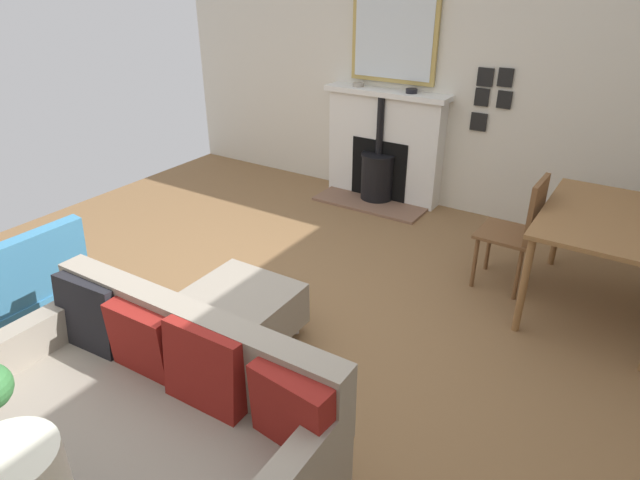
{
  "coord_description": "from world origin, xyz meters",
  "views": [
    {
      "loc": [
        2.12,
        2.07,
        2.2
      ],
      "look_at": [
        -0.5,
        0.39,
        0.62
      ],
      "focal_mm": 30.4,
      "sensor_mm": 36.0,
      "label": 1
    }
  ],
  "objects_px": {
    "mantel_bowl_far": "(412,91)",
    "sofa": "(155,415)",
    "armchair_accent": "(29,282)",
    "mantel_bowl_near": "(358,84)",
    "fireplace": "(383,153)",
    "dining_chair_near_fireplace": "(521,226)",
    "dining_table": "(611,228)",
    "ottoman": "(241,311)"
  },
  "relations": [
    {
      "from": "sofa",
      "to": "mantel_bowl_far",
      "type": "bearing_deg",
      "value": -173.12
    },
    {
      "from": "ottoman",
      "to": "dining_table",
      "type": "distance_m",
      "value": 2.5
    },
    {
      "from": "sofa",
      "to": "mantel_bowl_near",
      "type": "bearing_deg",
      "value": -164.53
    },
    {
      "from": "armchair_accent",
      "to": "dining_chair_near_fireplace",
      "type": "relative_size",
      "value": 0.96
    },
    {
      "from": "mantel_bowl_near",
      "to": "dining_table",
      "type": "relative_size",
      "value": 0.1
    },
    {
      "from": "dining_table",
      "to": "ottoman",
      "type": "bearing_deg",
      "value": -48.73
    },
    {
      "from": "mantel_bowl_near",
      "to": "sofa",
      "type": "relative_size",
      "value": 0.07
    },
    {
      "from": "fireplace",
      "to": "dining_chair_near_fireplace",
      "type": "xyz_separation_m",
      "value": [
        1.06,
        1.66,
        0.02
      ]
    },
    {
      "from": "mantel_bowl_near",
      "to": "armchair_accent",
      "type": "height_order",
      "value": "mantel_bowl_near"
    },
    {
      "from": "dining_chair_near_fireplace",
      "to": "mantel_bowl_near",
      "type": "bearing_deg",
      "value": -118.71
    },
    {
      "from": "mantel_bowl_far",
      "to": "dining_table",
      "type": "distance_m",
      "value": 2.29
    },
    {
      "from": "mantel_bowl_far",
      "to": "ottoman",
      "type": "relative_size",
      "value": 0.18
    },
    {
      "from": "mantel_bowl_near",
      "to": "mantel_bowl_far",
      "type": "distance_m",
      "value": 0.58
    },
    {
      "from": "sofa",
      "to": "dining_chair_near_fireplace",
      "type": "relative_size",
      "value": 1.95
    },
    {
      "from": "fireplace",
      "to": "dining_chair_near_fireplace",
      "type": "relative_size",
      "value": 1.45
    },
    {
      "from": "sofa",
      "to": "ottoman",
      "type": "height_order",
      "value": "sofa"
    },
    {
      "from": "sofa",
      "to": "dining_table",
      "type": "relative_size",
      "value": 1.46
    },
    {
      "from": "dining_table",
      "to": "mantel_bowl_far",
      "type": "bearing_deg",
      "value": -118.83
    },
    {
      "from": "mantel_bowl_near",
      "to": "armchair_accent",
      "type": "xyz_separation_m",
      "value": [
        3.43,
        -0.37,
        -0.67
      ]
    },
    {
      "from": "mantel_bowl_near",
      "to": "dining_chair_near_fireplace",
      "type": "xyz_separation_m",
      "value": [
        1.08,
        1.97,
        -0.63
      ]
    },
    {
      "from": "armchair_accent",
      "to": "mantel_bowl_near",
      "type": "bearing_deg",
      "value": 173.91
    },
    {
      "from": "ottoman",
      "to": "armchair_accent",
      "type": "xyz_separation_m",
      "value": [
        0.72,
        -1.05,
        0.24
      ]
    },
    {
      "from": "mantel_bowl_far",
      "to": "dining_table",
      "type": "height_order",
      "value": "mantel_bowl_far"
    },
    {
      "from": "mantel_bowl_far",
      "to": "sofa",
      "type": "xyz_separation_m",
      "value": [
        3.7,
        0.45,
        -0.79
      ]
    },
    {
      "from": "sofa",
      "to": "dining_chair_near_fireplace",
      "type": "xyz_separation_m",
      "value": [
        -2.62,
        0.95,
        0.16
      ]
    },
    {
      "from": "fireplace",
      "to": "sofa",
      "type": "bearing_deg",
      "value": 10.87
    },
    {
      "from": "fireplace",
      "to": "ottoman",
      "type": "height_order",
      "value": "fireplace"
    },
    {
      "from": "fireplace",
      "to": "ottoman",
      "type": "bearing_deg",
      "value": 7.8
    },
    {
      "from": "mantel_bowl_near",
      "to": "sofa",
      "type": "bearing_deg",
      "value": 15.47
    },
    {
      "from": "fireplace",
      "to": "armchair_accent",
      "type": "distance_m",
      "value": 3.48
    },
    {
      "from": "mantel_bowl_near",
      "to": "mantel_bowl_far",
      "type": "bearing_deg",
      "value": 90.0
    },
    {
      "from": "ottoman",
      "to": "mantel_bowl_far",
      "type": "bearing_deg",
      "value": -177.72
    },
    {
      "from": "fireplace",
      "to": "armchair_accent",
      "type": "bearing_deg",
      "value": -11.31
    },
    {
      "from": "armchair_accent",
      "to": "dining_table",
      "type": "xyz_separation_m",
      "value": [
        -2.35,
        2.9,
        0.17
      ]
    },
    {
      "from": "mantel_bowl_far",
      "to": "armchair_accent",
      "type": "bearing_deg",
      "value": -15.38
    },
    {
      "from": "mantel_bowl_near",
      "to": "dining_chair_near_fireplace",
      "type": "relative_size",
      "value": 0.13
    },
    {
      "from": "mantel_bowl_near",
      "to": "ottoman",
      "type": "bearing_deg",
      "value": 14.21
    },
    {
      "from": "fireplace",
      "to": "sofa",
      "type": "relative_size",
      "value": 0.74
    },
    {
      "from": "mantel_bowl_far",
      "to": "dining_chair_near_fireplace",
      "type": "height_order",
      "value": "mantel_bowl_far"
    },
    {
      "from": "armchair_accent",
      "to": "dining_chair_near_fireplace",
      "type": "bearing_deg",
      "value": 135.11
    },
    {
      "from": "sofa",
      "to": "armchair_accent",
      "type": "distance_m",
      "value": 1.42
    },
    {
      "from": "fireplace",
      "to": "mantel_bowl_far",
      "type": "relative_size",
      "value": 11.26
    }
  ]
}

